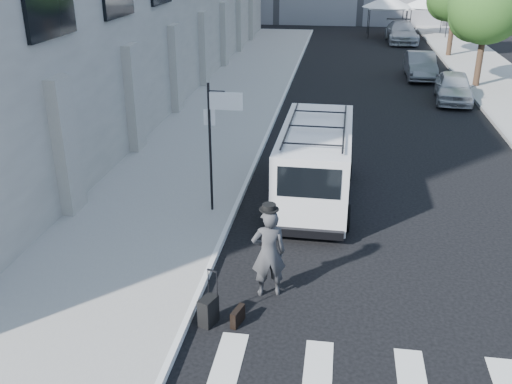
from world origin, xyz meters
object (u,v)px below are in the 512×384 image
(briefcase, at_px, (238,316))
(parked_car_c, at_px, (401,32))
(businessman, at_px, (269,253))
(parked_car_a, at_px, (454,87))
(suitcase, at_px, (208,311))
(parked_car_b, at_px, (421,66))
(cargo_van, at_px, (316,162))

(briefcase, xyz_separation_m, parked_car_c, (6.03, 36.48, 0.60))
(businessman, xyz_separation_m, parked_car_a, (6.54, 17.46, -0.30))
(suitcase, height_order, parked_car_b, parked_car_b)
(cargo_van, relative_size, parked_car_c, 1.10)
(parked_car_a, height_order, parked_car_b, parked_car_b)
(parked_car_c, bearing_deg, parked_car_b, -91.90)
(cargo_van, height_order, parked_car_b, cargo_van)
(parked_car_c, bearing_deg, parked_car_a, -88.79)
(cargo_van, bearing_deg, parked_car_a, 65.37)
(parked_car_a, relative_size, parked_car_c, 0.76)
(briefcase, bearing_deg, cargo_van, 95.39)
(suitcase, bearing_deg, parked_car_a, 88.88)
(suitcase, xyz_separation_m, parked_car_b, (6.59, 23.75, 0.40))
(businessman, xyz_separation_m, parked_car_c, (5.57, 35.35, -0.22))
(businessman, distance_m, parked_car_b, 23.23)
(businessman, height_order, parked_car_c, businessman)
(cargo_van, distance_m, parked_car_b, 18.08)
(businessman, relative_size, parked_car_a, 0.49)
(suitcase, distance_m, parked_car_a, 20.14)
(parked_car_b, bearing_deg, businessman, -103.46)
(parked_car_b, bearing_deg, parked_car_c, 90.41)
(parked_car_a, xyz_separation_m, parked_car_b, (-0.97, 5.08, 0.01))
(businessman, relative_size, parked_car_c, 0.37)
(cargo_van, xyz_separation_m, parked_car_b, (4.88, 17.40, -0.45))
(suitcase, distance_m, parked_car_c, 37.15)
(businessman, bearing_deg, briefcase, 52.37)
(suitcase, distance_m, parked_car_b, 24.65)
(businessman, height_order, parked_car_b, businessman)
(cargo_van, height_order, parked_car_c, cargo_van)
(briefcase, bearing_deg, businessman, 83.80)
(suitcase, relative_size, parked_car_b, 0.26)
(cargo_van, xyz_separation_m, parked_car_a, (5.85, 12.32, -0.46))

